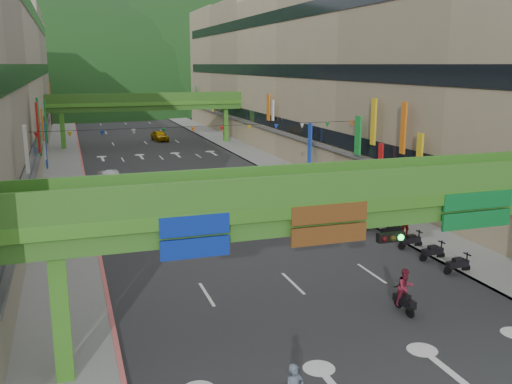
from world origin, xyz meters
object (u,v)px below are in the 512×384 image
object	(u,v)px
overpass_near	(382,215)
scooter_rider_mid	(405,290)
car_silver	(110,179)
pedestrian_red	(407,225)
car_yellow	(160,136)

from	to	relation	value
overpass_near	scooter_rider_mid	world-z (taller)	overpass_near
car_silver	pedestrian_red	size ratio (longest dim) A/B	2.50
overpass_near	pedestrian_red	xyz separation A→B (m)	(8.87, 11.56, -4.34)
car_yellow	car_silver	bearing A→B (deg)	-114.80
scooter_rider_mid	car_silver	world-z (taller)	scooter_rider_mid
scooter_rider_mid	car_silver	bearing A→B (deg)	108.11
pedestrian_red	scooter_rider_mid	bearing A→B (deg)	-108.91
scooter_rider_mid	pedestrian_red	bearing A→B (deg)	56.75
overpass_near	car_silver	world-z (taller)	overpass_near
pedestrian_red	car_yellow	bearing A→B (deg)	112.49
pedestrian_red	overpass_near	bearing A→B (deg)	-113.15
scooter_rider_mid	pedestrian_red	size ratio (longest dim) A/B	1.19
overpass_near	car_yellow	size ratio (longest dim) A/B	6.35
car_yellow	scooter_rider_mid	bearing A→B (deg)	-96.73
car_silver	pedestrian_red	xyz separation A→B (m)	(16.80, -22.22, 0.15)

